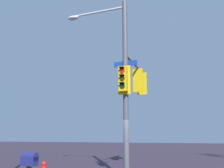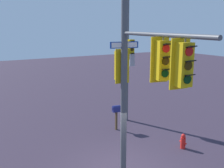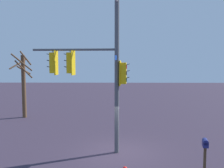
# 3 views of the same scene
# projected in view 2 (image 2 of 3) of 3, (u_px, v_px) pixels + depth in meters

# --- Properties ---
(main_signal_pole_assembly) EXTENTS (5.21, 3.85, 8.18)m
(main_signal_pole_assembly) POSITION_uv_depth(u_px,v_px,m) (140.00, 59.00, 8.98)
(main_signal_pole_assembly) COLOR #4C4F54
(main_signal_pole_assembly) RESTS_ON ground
(secondary_pole_assembly) EXTENTS (0.75, 0.37, 7.66)m
(secondary_pole_assembly) POSITION_uv_depth(u_px,v_px,m) (128.00, 57.00, 15.74)
(secondary_pole_assembly) COLOR #4C4F54
(secondary_pole_assembly) RESTS_ON ground
(fire_hydrant) EXTENTS (0.38, 0.24, 0.73)m
(fire_hydrant) POSITION_uv_depth(u_px,v_px,m) (183.00, 141.00, 12.73)
(fire_hydrant) COLOR red
(fire_hydrant) RESTS_ON ground
(mailbox) EXTENTS (0.31, 0.47, 1.41)m
(mailbox) POSITION_uv_depth(u_px,v_px,m) (116.00, 111.00, 14.91)
(mailbox) COLOR #4C3823
(mailbox) RESTS_ON ground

